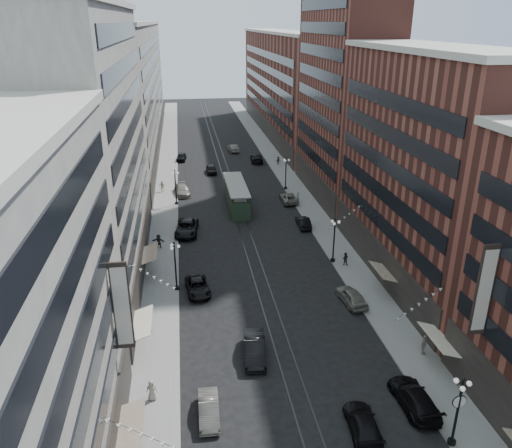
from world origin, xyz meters
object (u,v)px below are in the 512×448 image
pedestrian_4 (424,345)px  car_11 (289,198)px  lamppost_se_mid (286,172)px  car_8 (182,190)px  pedestrian_6 (162,186)px  pedestrian_9 (278,161)px  lamppost_sw_far (175,264)px  car_3 (414,398)px  car_10 (303,222)px  car_12 (257,158)px  pedestrian_2 (148,256)px  car_1 (209,410)px  car_13 (211,169)px  streetcar (236,196)px  pedestrian_5 (159,241)px  car_14 (233,148)px  car_9 (181,157)px  pedestrian_8 (298,197)px  lamppost_se_near (458,408)px  car_2 (198,287)px  car_4 (352,296)px  car_6 (363,424)px  pedestrian_1 (152,390)px  car_5 (255,349)px  pedestrian_7 (345,259)px  lamppost_sw_mid (176,186)px  lamppost_se_far (334,239)px  car_7 (187,228)px

pedestrian_4 → car_11: pedestrian_4 is taller
lamppost_se_mid → car_8: 17.63m
pedestrian_6 → pedestrian_9: size_ratio=1.14×
lamppost_sw_far → car_3: 26.75m
car_10 → car_12: 35.38m
lamppost_se_mid → pedestrian_2: size_ratio=3.15×
car_1 → car_13: (4.24, 62.78, 0.07)m
pedestrian_2 → pedestrian_9: pedestrian_2 is taller
car_12 → streetcar: bearing=78.5°
pedestrian_5 → lamppost_se_mid: bearing=62.5°
pedestrian_4 → car_12: 65.24m
car_14 → car_9: bearing=19.6°
pedestrian_8 → car_9: bearing=-90.9°
lamppost_se_near → car_2: 28.40m
car_11 → streetcar: bearing=3.5°
car_4 → car_13: bearing=-83.8°
car_11 → car_8: bearing=-21.2°
streetcar → pedestrian_6: size_ratio=7.27×
car_6 → pedestrian_1: (-14.70, 5.26, 0.31)m
car_6 → car_9: car_9 is taller
car_5 → pedestrian_2: (-9.87, 19.32, 0.17)m
car_6 → pedestrian_8: 47.64m
car_2 → car_11: (15.41, 26.41, 0.02)m
pedestrian_7 → car_1: bearing=69.9°
pedestrian_5 → pedestrian_8: size_ratio=1.11×
lamppost_sw_mid → pedestrian_1: (-1.86, -43.67, -2.08)m
pedestrian_1 → car_8: 48.68m
lamppost_se_far → car_7: bearing=146.5°
lamppost_sw_far → car_11: lamppost_sw_far is taller
car_13 → lamppost_se_mid: bearing=-46.6°
lamppost_se_mid → car_13: bearing=135.2°
car_2 → car_4: bearing=-22.3°
pedestrian_2 → car_7: (4.67, 8.50, -0.16)m
car_11 → pedestrian_9: (2.50, 21.83, 0.24)m
car_8 → pedestrian_9: pedestrian_9 is taller
lamppost_se_mid → car_1: 53.52m
car_8 → pedestrian_8: (18.03, -6.63, 0.19)m
lamppost_se_near → car_10: lamppost_se_near is taller
lamppost_sw_far → pedestrian_2: lamppost_sw_far is taller
lamppost_sw_far → lamppost_se_mid: same height
car_8 → car_10: 23.50m
pedestrian_1 → car_7: (3.23, 31.96, -0.15)m
car_4 → pedestrian_9: 52.76m
streetcar → pedestrian_2: bearing=-124.4°
lamppost_se_near → pedestrian_4: 10.12m
pedestrian_6 → pedestrian_1: bearing=96.2°
car_4 → lamppost_se_far: bearing=-101.5°
streetcar → car_10: bearing=-49.6°
car_5 → car_12: 63.90m
lamppost_se_mid → car_13: size_ratio=1.24×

